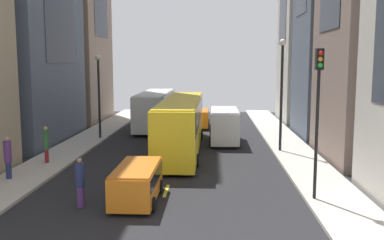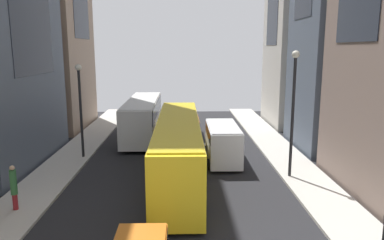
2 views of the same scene
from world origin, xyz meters
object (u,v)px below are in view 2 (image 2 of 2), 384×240
at_px(city_bus_white, 143,115).
at_px(car_orange_1, 189,125).
at_px(delivery_van_white, 223,141).
at_px(pedestrian_crossing_near, 14,186).
at_px(streetcar_yellow, 178,144).

height_order(city_bus_white, car_orange_1, city_bus_white).
xyz_separation_m(delivery_van_white, pedestrian_crossing_near, (-10.74, -7.78, -0.19)).
xyz_separation_m(city_bus_white, delivery_van_white, (6.24, -7.42, -0.50)).
bearing_deg(car_orange_1, city_bus_white, -171.78).
relative_size(city_bus_white, car_orange_1, 2.78).
distance_m(city_bus_white, streetcar_yellow, 11.05).
height_order(streetcar_yellow, delivery_van_white, streetcar_yellow).
distance_m(streetcar_yellow, delivery_van_white, 4.41).
bearing_deg(car_orange_1, pedestrian_crossing_near, -118.44).
distance_m(city_bus_white, delivery_van_white, 9.71).
height_order(delivery_van_white, pedestrian_crossing_near, delivery_van_white).
bearing_deg(car_orange_1, streetcar_yellow, -94.32).
bearing_deg(streetcar_yellow, car_orange_1, 85.68).
bearing_deg(pedestrian_crossing_near, delivery_van_white, -72.16).
height_order(city_bus_white, pedestrian_crossing_near, city_bus_white).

